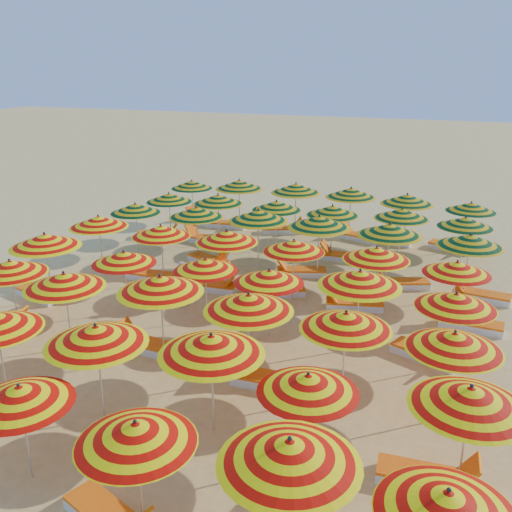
# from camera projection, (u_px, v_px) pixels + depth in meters

# --- Properties ---
(ground) EXTENTS (120.00, 120.00, 0.00)m
(ground) POSITION_uv_depth(u_px,v_px,m) (250.00, 311.00, 17.08)
(ground) COLOR #F6C36D
(ground) RESTS_ON ground
(umbrella_2) EXTENTS (2.41, 2.41, 1.95)m
(umbrella_2) POSITION_uv_depth(u_px,v_px,m) (20.00, 395.00, 9.77)
(umbrella_2) COLOR silver
(umbrella_2) RESTS_ON ground
(umbrella_3) EXTENTS (2.39, 2.39, 2.02)m
(umbrella_3) POSITION_uv_depth(u_px,v_px,m) (136.00, 433.00, 8.68)
(umbrella_3) COLOR silver
(umbrella_3) RESTS_ON ground
(umbrella_4) EXTENTS (2.30, 2.30, 2.22)m
(umbrella_4) POSITION_uv_depth(u_px,v_px,m) (289.00, 452.00, 7.99)
(umbrella_4) COLOR silver
(umbrella_4) RESTS_ON ground
(umbrella_5) EXTENTS (2.50, 2.50, 2.02)m
(umbrella_5) POSITION_uv_depth(u_px,v_px,m) (447.00, 503.00, 7.33)
(umbrella_5) COLOR silver
(umbrella_5) RESTS_ON ground
(umbrella_8) EXTENTS (2.55, 2.55, 2.21)m
(umbrella_8) POSITION_uv_depth(u_px,v_px,m) (96.00, 335.00, 11.40)
(umbrella_8) COLOR silver
(umbrella_8) RESTS_ON ground
(umbrella_9) EXTENTS (2.61, 2.61, 2.23)m
(umbrella_9) POSITION_uv_depth(u_px,v_px,m) (211.00, 345.00, 10.97)
(umbrella_9) COLOR silver
(umbrella_9) RESTS_ON ground
(umbrella_10) EXTENTS (2.44, 2.44, 1.96)m
(umbrella_10) POSITION_uv_depth(u_px,v_px,m) (308.00, 384.00, 10.11)
(umbrella_10) COLOR silver
(umbrella_10) RESTS_ON ground
(umbrella_11) EXTENTS (2.66, 2.66, 2.15)m
(umbrella_11) POSITION_uv_depth(u_px,v_px,m) (470.00, 398.00, 9.40)
(umbrella_11) COLOR silver
(umbrella_11) RESTS_ON ground
(umbrella_12) EXTENTS (2.52, 2.52, 2.09)m
(umbrella_12) POSITION_uv_depth(u_px,v_px,m) (10.00, 267.00, 15.39)
(umbrella_12) COLOR silver
(umbrella_12) RESTS_ON ground
(umbrella_13) EXTENTS (2.43, 2.43, 2.16)m
(umbrella_13) POSITION_uv_depth(u_px,v_px,m) (64.00, 281.00, 14.29)
(umbrella_13) COLOR silver
(umbrella_13) RESTS_ON ground
(umbrella_14) EXTENTS (2.69, 2.69, 2.26)m
(umbrella_14) POSITION_uv_depth(u_px,v_px,m) (160.00, 284.00, 13.83)
(umbrella_14) COLOR silver
(umbrella_14) RESTS_ON ground
(umbrella_15) EXTENTS (2.65, 2.65, 2.21)m
(umbrella_15) POSITION_uv_depth(u_px,v_px,m) (248.00, 303.00, 12.91)
(umbrella_15) COLOR silver
(umbrella_15) RESTS_ON ground
(umbrella_16) EXTENTS (2.57, 2.57, 2.13)m
(umbrella_16) POSITION_uv_depth(u_px,v_px,m) (346.00, 321.00, 12.18)
(umbrella_16) COLOR silver
(umbrella_16) RESTS_ON ground
(umbrella_17) EXTENTS (2.25, 2.25, 2.07)m
(umbrella_17) POSITION_uv_depth(u_px,v_px,m) (454.00, 341.00, 11.41)
(umbrella_17) COLOR silver
(umbrella_17) RESTS_ON ground
(umbrella_18) EXTENTS (2.53, 2.53, 2.26)m
(umbrella_18) POSITION_uv_depth(u_px,v_px,m) (45.00, 240.00, 17.15)
(umbrella_18) COLOR silver
(umbrella_18) RESTS_ON ground
(umbrella_19) EXTENTS (2.32, 2.32, 1.97)m
(umbrella_19) POSITION_uv_depth(u_px,v_px,m) (124.00, 258.00, 16.44)
(umbrella_19) COLOR silver
(umbrella_19) RESTS_ON ground
(umbrella_20) EXTENTS (2.32, 2.32, 1.93)m
(umbrella_20) POSITION_uv_depth(u_px,v_px,m) (205.00, 265.00, 15.97)
(umbrella_20) COLOR silver
(umbrella_20) RESTS_ON ground
(umbrella_21) EXTENTS (2.04, 2.04, 1.98)m
(umbrella_21) POSITION_uv_depth(u_px,v_px,m) (269.00, 277.00, 15.01)
(umbrella_21) COLOR silver
(umbrella_21) RESTS_ON ground
(umbrella_22) EXTENTS (2.82, 2.82, 2.25)m
(umbrella_22) POSITION_uv_depth(u_px,v_px,m) (360.00, 278.00, 14.24)
(umbrella_22) COLOR silver
(umbrella_22) RESTS_ON ground
(umbrella_23) EXTENTS (2.47, 2.47, 2.03)m
(umbrella_23) POSITION_uv_depth(u_px,v_px,m) (456.00, 301.00, 13.41)
(umbrella_23) COLOR silver
(umbrella_23) RESTS_ON ground
(umbrella_24) EXTENTS (2.61, 2.61, 2.14)m
(umbrella_24) POSITION_uv_depth(u_px,v_px,m) (99.00, 222.00, 19.53)
(umbrella_24) COLOR silver
(umbrella_24) RESTS_ON ground
(umbrella_25) EXTENTS (2.37, 2.37, 2.06)m
(umbrella_25) POSITION_uv_depth(u_px,v_px,m) (161.00, 231.00, 18.71)
(umbrella_25) COLOR silver
(umbrella_25) RESTS_ON ground
(umbrella_26) EXTENTS (2.13, 2.13, 2.11)m
(umbrella_26) POSITION_uv_depth(u_px,v_px,m) (227.00, 237.00, 17.95)
(umbrella_26) COLOR silver
(umbrella_26) RESTS_ON ground
(umbrella_27) EXTENTS (2.11, 2.11, 2.02)m
(umbrella_27) POSITION_uv_depth(u_px,v_px,m) (294.00, 246.00, 17.31)
(umbrella_27) COLOR silver
(umbrella_27) RESTS_ON ground
(umbrella_28) EXTENTS (2.51, 2.51, 2.08)m
(umbrella_28) POSITION_uv_depth(u_px,v_px,m) (376.00, 254.00, 16.48)
(umbrella_28) COLOR silver
(umbrella_28) RESTS_ON ground
(umbrella_29) EXTENTS (2.15, 2.15, 1.96)m
(umbrella_29) POSITION_uv_depth(u_px,v_px,m) (457.00, 268.00, 15.67)
(umbrella_29) COLOR silver
(umbrella_29) RESTS_ON ground
(umbrella_30) EXTENTS (2.33, 2.33, 2.03)m
(umbrella_30) POSITION_uv_depth(u_px,v_px,m) (135.00, 208.00, 21.64)
(umbrella_30) COLOR silver
(umbrella_30) RESTS_ON ground
(umbrella_31) EXTENTS (2.16, 2.16, 2.12)m
(umbrella_31) POSITION_uv_depth(u_px,v_px,m) (196.00, 212.00, 20.79)
(umbrella_31) COLOR silver
(umbrella_31) RESTS_ON ground
(umbrella_32) EXTENTS (2.63, 2.63, 2.24)m
(umbrella_32) POSITION_uv_depth(u_px,v_px,m) (258.00, 216.00, 19.93)
(umbrella_32) COLOR silver
(umbrella_32) RESTS_ON ground
(umbrella_33) EXTENTS (2.82, 2.82, 2.26)m
(umbrella_33) POSITION_uv_depth(u_px,v_px,m) (319.00, 222.00, 19.10)
(umbrella_33) COLOR silver
(umbrella_33) RESTS_ON ground
(umbrella_34) EXTENTS (2.36, 2.36, 2.22)m
(umbrella_34) POSITION_uv_depth(u_px,v_px,m) (390.00, 230.00, 18.36)
(umbrella_34) COLOR silver
(umbrella_34) RESTS_ON ground
(umbrella_35) EXTENTS (2.29, 2.29, 2.15)m
(umbrella_35) POSITION_uv_depth(u_px,v_px,m) (470.00, 241.00, 17.45)
(umbrella_35) COLOR silver
(umbrella_35) RESTS_ON ground
(umbrella_36) EXTENTS (2.14, 2.14, 1.99)m
(umbrella_36) POSITION_uv_depth(u_px,v_px,m) (169.00, 198.00, 23.46)
(umbrella_36) COLOR silver
(umbrella_36) RESTS_ON ground
(umbrella_37) EXTENTS (2.56, 2.56, 2.12)m
(umbrella_37) POSITION_uv_depth(u_px,v_px,m) (218.00, 199.00, 22.70)
(umbrella_37) COLOR silver
(umbrella_37) RESTS_ON ground
(umbrella_38) EXTENTS (2.10, 2.10, 2.04)m
(umbrella_38) POSITION_uv_depth(u_px,v_px,m) (276.00, 206.00, 22.02)
(umbrella_38) COLOR silver
(umbrella_38) RESTS_ON ground
(umbrella_39) EXTENTS (2.55, 2.55, 2.08)m
(umbrella_39) POSITION_uv_depth(u_px,v_px,m) (332.00, 211.00, 21.15)
(umbrella_39) COLOR silver
(umbrella_39) RESTS_ON ground
(umbrella_40) EXTENTS (2.20, 2.20, 2.11)m
(umbrella_40) POSITION_uv_depth(u_px,v_px,m) (402.00, 214.00, 20.63)
(umbrella_40) COLOR silver
(umbrella_40) RESTS_ON ground
(umbrella_41) EXTENTS (2.16, 2.16, 2.03)m
(umbrella_41) POSITION_uv_depth(u_px,v_px,m) (465.00, 222.00, 19.79)
(umbrella_41) COLOR silver
(umbrella_41) RESTS_ON ground
(umbrella_42) EXTENTS (2.11, 2.11, 1.99)m
(umbrella_42) POSITION_uv_depth(u_px,v_px,m) (192.00, 184.00, 25.89)
(umbrella_42) COLOR silver
(umbrella_42) RESTS_ON ground
(umbrella_43) EXTENTS (2.50, 2.50, 2.22)m
(umbrella_43) POSITION_uv_depth(u_px,v_px,m) (239.00, 185.00, 24.90)
(umbrella_43) COLOR silver
(umbrella_43) RESTS_ON ground
(umbrella_44) EXTENTS (2.58, 2.58, 2.25)m
(umbrella_44) POSITION_uv_depth(u_px,v_px,m) (296.00, 188.00, 24.07)
(umbrella_44) COLOR silver
(umbrella_44) RESTS_ON ground
(umbrella_45) EXTENTS (2.36, 2.36, 2.21)m
(umbrella_45) POSITION_uv_depth(u_px,v_px,m) (351.00, 193.00, 23.43)
(umbrella_45) COLOR silver
(umbrella_45) RESTS_ON ground
(umbrella_46) EXTENTS (2.72, 2.72, 2.20)m
(umbrella_46) POSITION_uv_depth(u_px,v_px,m) (407.00, 199.00, 22.39)
(umbrella_46) COLOR silver
(umbrella_46) RESTS_ON ground
(umbrella_47) EXTENTS (2.32, 2.32, 2.01)m
(umbrella_47) POSITION_uv_depth(u_px,v_px,m) (471.00, 207.00, 21.90)
(umbrella_47) COLOR silver
(umbrella_47) RESTS_ON ground
(lounger_4) EXTENTS (1.75, 0.65, 0.69)m
(lounger_4) POSITION_uv_depth(u_px,v_px,m) (428.00, 477.00, 10.11)
(lounger_4) COLOR white
(lounger_4) RESTS_ON ground
(lounger_5) EXTENTS (1.78, 0.73, 0.69)m
(lounger_5) POSITION_uv_depth(u_px,v_px,m) (0.00, 324.00, 15.95)
(lounger_5) COLOR white
(lounger_5) RESTS_ON ground
(lounger_6) EXTENTS (1.78, 0.76, 0.69)m
(lounger_6) POSITION_uv_depth(u_px,v_px,m) (147.00, 345.00, 14.77)
(lounger_6) COLOR white
(lounger_6) RESTS_ON ground
(lounger_7) EXTENTS (1.75, 0.62, 0.69)m
(lounger_7) POSITION_uv_depth(u_px,v_px,m) (266.00, 379.00, 13.18)
(lounger_7) COLOR white
(lounger_7) RESTS_ON ground
(lounger_8) EXTENTS (1.82, 1.03, 0.69)m
(lounger_8) POSITION_uv_depth(u_px,v_px,m) (40.00, 294.00, 17.97)
(lounger_8) COLOR white
(lounger_8) RESTS_ON ground
(lounger_9) EXTENTS (1.82, 1.22, 0.69)m
(lounger_9) POSITION_uv_depth(u_px,v_px,m) (427.00, 354.00, 14.31)
(lounger_9) COLOR white
(lounger_9) RESTS_ON ground
(lounger_10) EXTENTS (1.74, 0.62, 0.69)m
(lounger_10) POSITION_uv_depth(u_px,v_px,m) (149.00, 275.00, 19.52)
(lounger_10) COLOR white
(lounger_10) RESTS_ON ground
(lounger_11) EXTENTS (1.76, 0.67, 0.69)m
(lounger_11) POSITION_uv_depth(u_px,v_px,m) (213.00, 286.00, 18.61)
(lounger_11) COLOR white
(lounger_11) RESTS_ON ground
(lounger_12) EXTENTS (1.82, 1.23, 0.69)m
(lounger_12) POSITION_uv_depth(u_px,v_px,m) (277.00, 290.00, 18.22)
(lounger_12) COLOR white
(lounger_12) RESTS_ON ground
(lounger_13) EXTENTS (1.82, 0.98, 0.69)m
(lounger_13) POSITION_uv_depth(u_px,v_px,m) (353.00, 304.00, 17.25)
(lounger_13) COLOR white
(lounger_13) RESTS_ON ground
(lounger_14) EXTENTS (1.77, 0.71, 0.69)m
(lounger_14) POSITION_uv_depth(u_px,v_px,m) (469.00, 324.00, 15.95)
(lounger_14) COLOR white
(lounger_14) RESTS_ON ground
(lounger_15) EXTENTS (1.82, 1.18, 0.69)m
(lounger_15) POSITION_uv_depth(u_px,v_px,m) (210.00, 260.00, 20.96)
(lounger_15) COLOR white
(lounger_15) RESTS_ON ground
(lounger_16) EXTENTS (1.83, 1.09, 0.69)m
(lounger_16) POSITION_uv_depth(u_px,v_px,m) (300.00, 271.00, 19.86)
(lounger_16) COLOR white
(lounger_16) RESTS_ON ground
(lounger_17) EXTENTS (1.83, 1.14, 0.69)m
(lounger_17) POSITION_uv_depth(u_px,v_px,m) (401.00, 283.00, 18.81)
(lounger_17) COLOR white
(lounger_17) RESTS_ON ground
(lounger_18) EXTENTS (1.80, 0.83, 0.69)m
(lounger_18) POSITION_uv_depth(u_px,v_px,m) (480.00, 295.00, 17.88)
(lounger_18) COLOR white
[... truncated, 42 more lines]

